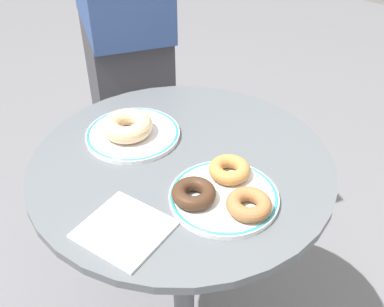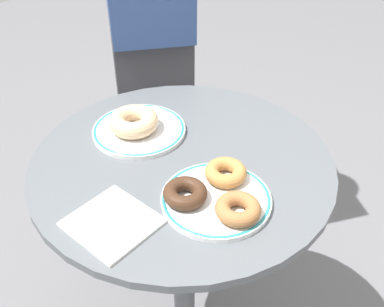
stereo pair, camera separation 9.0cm
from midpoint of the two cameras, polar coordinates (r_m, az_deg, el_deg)
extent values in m
cylinder|color=#565B60|center=(0.93, -4.13, -1.35)|extent=(0.63, 0.63, 0.02)
cylinder|color=#565B60|center=(1.19, -3.32, -15.33)|extent=(0.06, 0.06, 0.72)
cylinder|color=white|center=(1.00, -10.12, 2.33)|extent=(0.21, 0.21, 0.01)
torus|color=teal|center=(1.00, -10.14, 2.49)|extent=(0.20, 0.20, 0.01)
cylinder|color=white|center=(0.83, 0.96, -5.71)|extent=(0.20, 0.20, 0.01)
torus|color=teal|center=(0.82, 0.96, -5.54)|extent=(0.20, 0.20, 0.01)
torus|color=#E0B789|center=(0.98, -10.87, 3.41)|extent=(0.16, 0.16, 0.04)
torus|color=#A36B3D|center=(0.79, 3.99, -6.61)|extent=(0.08, 0.08, 0.03)
torus|color=#BC7F42|center=(0.86, 1.79, -2.18)|extent=(0.11, 0.11, 0.03)
torus|color=#422819|center=(0.81, -3.00, -5.22)|extent=(0.10, 0.10, 0.03)
cube|color=white|center=(0.79, -11.92, -9.61)|extent=(0.15, 0.15, 0.01)
cube|color=#3D3D42|center=(1.58, -9.03, 1.47)|extent=(0.39, 0.36, 0.84)
camera|label=1|loc=(0.05, -92.86, -2.19)|focal=41.81mm
camera|label=2|loc=(0.05, 87.14, 2.19)|focal=41.81mm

